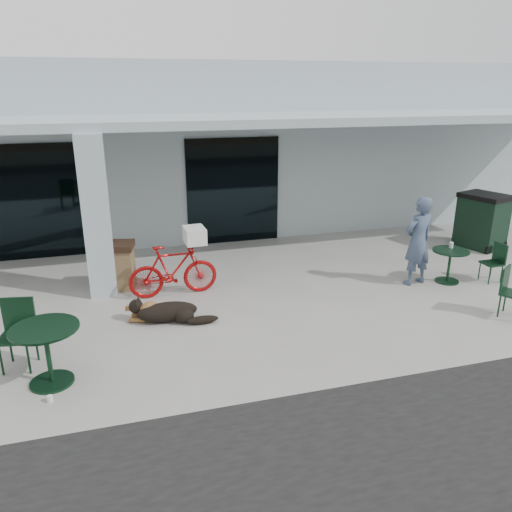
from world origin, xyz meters
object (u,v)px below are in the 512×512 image
object	(u,v)px
dog	(167,311)
cafe_chair_far_b	(492,263)
bicycle	(173,270)
trash_receptacle	(121,266)
person	(418,241)
cafe_table_far	(449,266)
wheeled_bin	(482,221)
cafe_chair_near	(16,336)
cafe_table_near	(48,356)

from	to	relation	value
dog	cafe_chair_far_b	distance (m)	6.76
bicycle	trash_receptacle	size ratio (longest dim) A/B	1.79
bicycle	person	xyz separation A→B (m)	(4.89, -0.76, 0.41)
bicycle	trash_receptacle	xyz separation A→B (m)	(-0.98, 0.67, -0.04)
cafe_table_far	wheeled_bin	bearing A→B (deg)	39.20
cafe_chair_near	person	size ratio (longest dim) A/B	0.55
cafe_chair_near	cafe_chair_far_b	distance (m)	9.06
trash_receptacle	dog	bearing A→B (deg)	-68.23
cafe_chair_near	cafe_table_far	distance (m)	8.22
cafe_chair_far_b	dog	bearing A→B (deg)	-90.74
dog	trash_receptacle	distance (m)	1.96
dog	person	distance (m)	5.21
person	bicycle	bearing A→B (deg)	-21.11
dog	cafe_table_near	size ratio (longest dim) A/B	1.32
trash_receptacle	wheeled_bin	world-z (taller)	wheeled_bin
cafe_table_near	cafe_table_far	distance (m)	7.85
dog	cafe_table_near	bearing A→B (deg)	-121.36
cafe_chair_near	person	bearing A→B (deg)	19.97
person	wheeled_bin	world-z (taller)	person
cafe_chair_far_b	person	bearing A→B (deg)	-102.62
cafe_chair_near	cafe_chair_far_b	size ratio (longest dim) A/B	1.24
cafe_table_near	cafe_chair_far_b	xyz separation A→B (m)	(8.53, 1.52, -0.02)
bicycle	wheeled_bin	bearing A→B (deg)	-85.38
person	cafe_chair_far_b	bearing A→B (deg)	156.17
bicycle	wheeled_bin	size ratio (longest dim) A/B	1.26
wheeled_bin	cafe_chair_near	bearing A→B (deg)	178.04
person	wheeled_bin	bearing A→B (deg)	-162.18
bicycle	wheeled_bin	world-z (taller)	wheeled_bin
cafe_table_far	trash_receptacle	xyz separation A→B (m)	(-6.60, 1.55, 0.13)
cafe_chair_far_b	person	size ratio (longest dim) A/B	0.45
cafe_table_near	cafe_table_far	bearing A→B (deg)	12.77
wheeled_bin	dog	bearing A→B (deg)	176.25
cafe_table_near	trash_receptacle	size ratio (longest dim) A/B	0.95
wheeled_bin	cafe_table_far	bearing A→B (deg)	-159.00
cafe_table_near	bicycle	bearing A→B (deg)	52.15
cafe_chair_far_b	trash_receptacle	xyz separation A→B (m)	(-7.48, 1.77, 0.07)
dog	cafe_chair_near	bearing A→B (deg)	-138.88
person	cafe_table_near	bearing A→B (deg)	2.73
cafe_chair_near	cafe_table_far	bearing A→B (deg)	18.31
dog	trash_receptacle	world-z (taller)	trash_receptacle
cafe_table_near	person	xyz separation A→B (m)	(6.92, 1.85, 0.49)
cafe_chair_near	cafe_table_far	xyz separation A→B (m)	(8.13, 1.18, -0.16)
cafe_chair_far_b	bicycle	bearing A→B (deg)	-100.58
cafe_chair_near	bicycle	bearing A→B (deg)	49.45
cafe_table_far	cafe_chair_far_b	xyz separation A→B (m)	(0.88, -0.22, 0.06)
bicycle	dog	size ratio (longest dim) A/B	1.42
cafe_table_far	person	size ratio (longest dim) A/B	0.40
bicycle	person	size ratio (longest dim) A/B	0.93
trash_receptacle	bicycle	bearing A→B (deg)	-34.50
trash_receptacle	cafe_table_near	bearing A→B (deg)	-107.81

